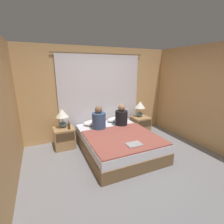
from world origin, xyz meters
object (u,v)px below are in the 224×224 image
at_px(nightstand_right, 140,125).
at_px(pillow_left, 93,123).
at_px(bed, 117,142).
at_px(beer_bottle_on_left_stand, 69,126).
at_px(lamp_left, 62,116).
at_px(person_left_in_bed, 99,120).
at_px(laptop_on_bed, 134,144).
at_px(lamp_right, 140,107).
at_px(pillow_right, 116,119).
at_px(nightstand_left, 64,138).
at_px(person_right_in_bed, 121,117).

xyz_separation_m(nightstand_right, pillow_left, (-1.48, 0.11, 0.25)).
relative_size(bed, beer_bottle_on_left_stand, 9.80).
bearing_deg(pillow_left, lamp_left, -176.87).
xyz_separation_m(person_left_in_bed, laptop_on_bed, (0.32, -1.16, -0.21)).
distance_m(bed, lamp_left, 1.50).
distance_m(lamp_right, person_left_in_bed, 1.47).
relative_size(lamp_right, beer_bottle_on_left_stand, 2.25).
relative_size(nightstand_right, pillow_right, 1.00).
bearing_deg(nightstand_left, person_right_in_bed, -9.92).
xyz_separation_m(nightstand_right, beer_bottle_on_left_stand, (-2.15, -0.11, 0.34)).
distance_m(person_left_in_bed, laptop_on_bed, 1.22).
distance_m(nightstand_right, beer_bottle_on_left_stand, 2.18).
bearing_deg(beer_bottle_on_left_stand, lamp_left, 122.64).
bearing_deg(beer_bottle_on_left_stand, bed, -30.22).
xyz_separation_m(bed, pillow_right, (0.35, 0.82, 0.29)).
bearing_deg(person_left_in_bed, person_right_in_bed, 0.00).
bearing_deg(lamp_left, person_left_in_bed, -21.35).
bearing_deg(pillow_left, beer_bottle_on_left_stand, -161.25).
xyz_separation_m(person_left_in_bed, beer_bottle_on_left_stand, (-0.72, 0.14, -0.10)).
height_order(lamp_left, laptop_on_bed, lamp_left).
bearing_deg(bed, nightstand_right, 31.91).
distance_m(nightstand_right, pillow_left, 1.51).
bearing_deg(person_right_in_bed, beer_bottle_on_left_stand, 173.96).
relative_size(bed, person_right_in_bed, 3.47).
xyz_separation_m(nightstand_left, lamp_right, (2.26, 0.07, 0.56)).
relative_size(pillow_right, beer_bottle_on_left_stand, 2.44).
xyz_separation_m(pillow_left, laptop_on_bed, (0.37, -1.53, -0.02)).
relative_size(lamp_left, person_left_in_bed, 0.78).
distance_m(lamp_left, person_right_in_bed, 1.51).
height_order(lamp_right, pillow_left, lamp_right).
distance_m(pillow_right, beer_bottle_on_left_stand, 1.39).
xyz_separation_m(nightstand_left, lamp_left, (-0.00, 0.07, 0.56)).
height_order(person_left_in_bed, laptop_on_bed, person_left_in_bed).
height_order(pillow_left, pillow_right, same).
distance_m(bed, person_right_in_bed, 0.73).
height_order(pillow_left, laptop_on_bed, pillow_left).
height_order(pillow_right, person_right_in_bed, person_right_in_bed).
relative_size(nightstand_left, beer_bottle_on_left_stand, 2.45).
height_order(bed, nightstand_right, nightstand_right).
xyz_separation_m(pillow_left, pillow_right, (0.70, 0.00, 0.00)).
bearing_deg(nightstand_left, beer_bottle_on_left_stand, -44.13).
relative_size(pillow_left, laptop_on_bed, 1.66).
bearing_deg(pillow_right, lamp_right, -3.13).
xyz_separation_m(lamp_left, laptop_on_bed, (1.16, -1.48, -0.33)).
bearing_deg(person_right_in_bed, nightstand_left, 170.08).
height_order(lamp_right, beer_bottle_on_left_stand, lamp_right).
xyz_separation_m(nightstand_left, person_right_in_bed, (1.47, -0.26, 0.43)).
relative_size(nightstand_right, person_left_in_bed, 0.84).
bearing_deg(beer_bottle_on_left_stand, nightstand_right, 3.04).
distance_m(person_right_in_bed, beer_bottle_on_left_stand, 1.36).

